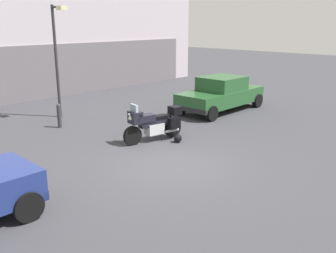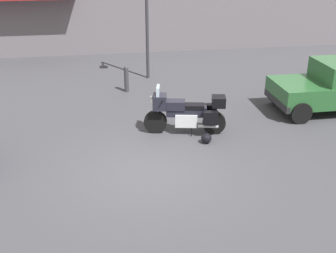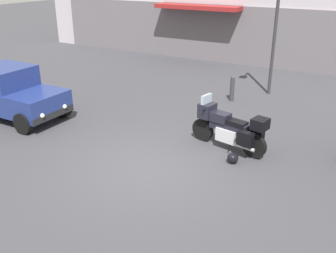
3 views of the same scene
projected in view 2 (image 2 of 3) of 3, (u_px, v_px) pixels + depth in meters
ground_plane at (149, 171)px, 10.24m from camera, size 80.00×80.00×0.00m
motorcycle at (187, 112)px, 11.97m from camera, size 2.24×0.98×1.36m
helmet at (206, 138)px, 11.57m from camera, size 0.28×0.28×0.28m
streetlamp_curbside at (147, 4)px, 15.72m from camera, size 0.28×0.94×4.60m
bollard_curbside at (126, 78)px, 15.27m from camera, size 0.16×0.16×0.94m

